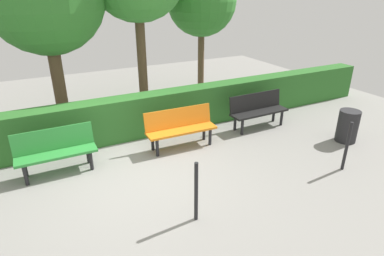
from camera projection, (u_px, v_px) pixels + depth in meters
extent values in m
plane|color=gray|center=(137.00, 172.00, 6.24)|extent=(17.10, 17.10, 0.00)
cube|color=black|center=(259.00, 112.00, 8.05)|extent=(1.54, 0.44, 0.05)
cube|color=black|center=(255.00, 101.00, 8.11)|extent=(1.54, 0.12, 0.42)
cylinder|color=black|center=(282.00, 118.00, 8.28)|extent=(0.07, 0.07, 0.39)
cylinder|color=black|center=(274.00, 114.00, 8.53)|extent=(0.07, 0.07, 0.39)
cylinder|color=black|center=(242.00, 127.00, 7.75)|extent=(0.07, 0.07, 0.39)
cylinder|color=black|center=(235.00, 123.00, 8.00)|extent=(0.07, 0.07, 0.39)
cube|color=orange|center=(182.00, 130.00, 7.04)|extent=(1.57, 0.47, 0.05)
cube|color=orange|center=(178.00, 117.00, 7.10)|extent=(1.56, 0.17, 0.42)
cylinder|color=black|center=(210.00, 137.00, 7.25)|extent=(0.07, 0.07, 0.39)
cylinder|color=black|center=(204.00, 132.00, 7.50)|extent=(0.07, 0.07, 0.39)
cylinder|color=black|center=(157.00, 148.00, 6.76)|extent=(0.07, 0.07, 0.39)
cylinder|color=black|center=(153.00, 142.00, 7.01)|extent=(0.07, 0.07, 0.39)
cube|color=#2D8C38|center=(57.00, 154.00, 6.05)|extent=(1.46, 0.43, 0.05)
cube|color=#2D8C38|center=(53.00, 139.00, 6.11)|extent=(1.45, 0.11, 0.42)
cylinder|color=black|center=(91.00, 161.00, 6.26)|extent=(0.07, 0.07, 0.39)
cylinder|color=black|center=(88.00, 154.00, 6.50)|extent=(0.07, 0.07, 0.39)
cylinder|color=black|center=(26.00, 176.00, 5.77)|extent=(0.07, 0.07, 0.39)
cylinder|color=black|center=(25.00, 168.00, 6.01)|extent=(0.07, 0.07, 0.39)
cube|color=#2D6B28|center=(158.00, 112.00, 7.82)|extent=(13.10, 0.50, 0.99)
cylinder|color=brown|center=(201.00, 60.00, 10.34)|extent=(0.20, 0.20, 2.28)
sphere|color=#337A2D|center=(202.00, 1.00, 9.62)|extent=(2.09, 2.09, 2.09)
cylinder|color=brown|center=(142.00, 59.00, 8.83)|extent=(0.25, 0.25, 2.93)
cylinder|color=brown|center=(58.00, 79.00, 8.09)|extent=(0.31, 0.31, 2.32)
cylinder|color=black|center=(347.00, 146.00, 6.15)|extent=(0.06, 0.06, 1.00)
cylinder|color=black|center=(196.00, 192.00, 4.79)|extent=(0.06, 0.06, 1.00)
cylinder|color=#262628|center=(348.00, 126.00, 7.36)|extent=(0.46, 0.46, 0.75)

